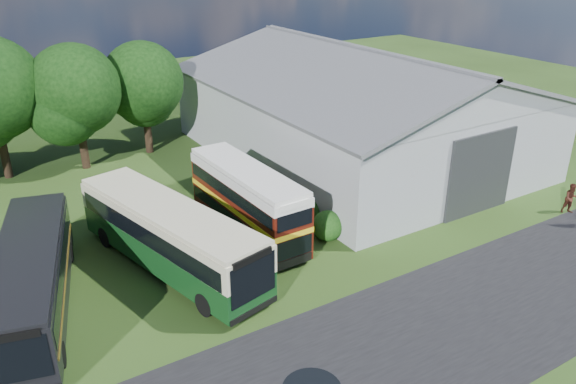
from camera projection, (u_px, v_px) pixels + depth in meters
ground at (301, 331)px, 23.43m from camera, size 120.00×120.00×0.00m
asphalt_road at (405, 346)px, 22.55m from camera, size 60.00×8.00×0.02m
storage_shed at (354, 101)px, 41.37m from camera, size 18.80×24.80×8.15m
tree_right_a at (75, 90)px, 38.14m from camera, size 6.26×6.26×8.83m
tree_right_b at (143, 82)px, 41.27m from camera, size 5.98×5.98×8.45m
shrub_front at (327, 238)px, 30.79m from camera, size 1.70×1.70×1.70m
shrub_mid at (307, 224)px, 32.34m from camera, size 1.60×1.60×1.60m
shrub_back at (289, 211)px, 33.89m from camera, size 1.80×1.80×1.80m
bus_green_single at (170, 236)px, 27.30m from camera, size 5.55×12.53×3.37m
bus_maroon_double at (248, 202)px, 30.45m from camera, size 2.63×9.21×3.93m
bus_dark_single at (32, 279)px, 24.01m from camera, size 5.41×11.77×3.16m
visitor_b at (571, 199)px, 33.28m from camera, size 1.14×1.07×1.86m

